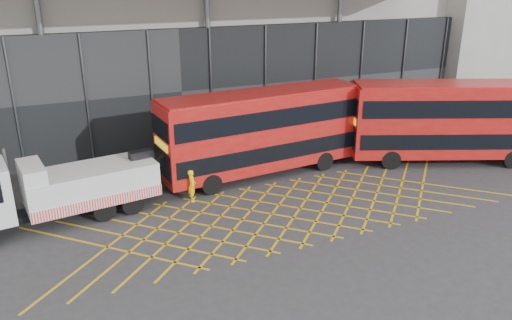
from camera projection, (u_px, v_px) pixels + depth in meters
name	position (u px, v px, depth m)	size (l,w,h in m)	color
ground_plane	(211.00, 226.00, 23.68)	(120.00, 120.00, 0.00)	#2D2D30
road_markings	(286.00, 211.00, 25.19)	(24.76, 7.16, 0.01)	gold
construction_building	(151.00, 6.00, 37.02)	(55.00, 23.97, 18.00)	gray
recovery_truck	(52.00, 189.00, 23.48)	(10.92, 3.82, 3.78)	black
bus_towed	(263.00, 129.00, 28.98)	(12.46, 3.85, 4.99)	#9E0F0C
bus_second	(451.00, 119.00, 30.98)	(12.52, 7.42, 5.05)	#9E0F0C
worker	(192.00, 186.00, 26.07)	(0.63, 0.41, 1.73)	yellow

